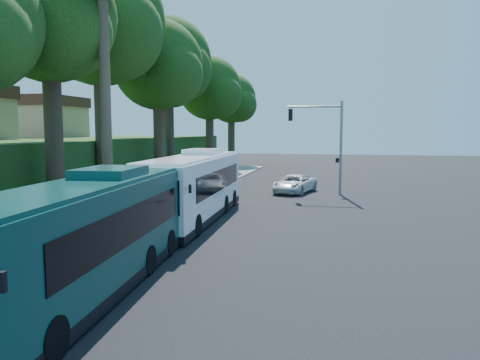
% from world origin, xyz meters
% --- Properties ---
extents(ground, '(140.00, 140.00, 0.00)m').
position_xyz_m(ground, '(0.00, 0.00, 0.00)').
color(ground, black).
rests_on(ground, ground).
extents(sidewalk, '(4.50, 70.00, 0.12)m').
position_xyz_m(sidewalk, '(-7.30, 0.00, 0.06)').
color(sidewalk, gray).
rests_on(sidewalk, ground).
extents(red_curb, '(0.25, 30.00, 0.13)m').
position_xyz_m(red_curb, '(-5.00, -4.00, 0.07)').
color(red_curb, maroon).
rests_on(red_curb, ground).
extents(grass_verge, '(8.00, 70.00, 0.06)m').
position_xyz_m(grass_verge, '(-13.00, 5.00, 0.03)').
color(grass_verge, '#234719').
rests_on(grass_verge, ground).
extents(bus_shelter, '(3.20, 1.51, 2.55)m').
position_xyz_m(bus_shelter, '(-7.26, -2.86, 1.81)').
color(bus_shelter, black).
rests_on(bus_shelter, ground).
extents(stop_sign_pole, '(0.35, 0.06, 3.17)m').
position_xyz_m(stop_sign_pole, '(-5.40, -5.00, 2.08)').
color(stop_sign_pole, gray).
rests_on(stop_sign_pole, ground).
extents(traffic_signal_pole, '(4.10, 0.30, 7.00)m').
position_xyz_m(traffic_signal_pole, '(3.78, 10.00, 4.42)').
color(traffic_signal_pole, gray).
rests_on(traffic_signal_pole, ground).
extents(hillside_backdrop, '(24.00, 60.00, 8.80)m').
position_xyz_m(hillside_backdrop, '(-26.30, 15.10, 2.44)').
color(hillside_backdrop, '#234719').
rests_on(hillside_backdrop, ground).
extents(tree_0, '(8.40, 8.00, 15.70)m').
position_xyz_m(tree_0, '(-12.40, -0.02, 11.20)').
color(tree_0, '#382B1E').
rests_on(tree_0, ground).
extents(tree_1, '(10.50, 10.00, 18.26)m').
position_xyz_m(tree_1, '(-13.37, 7.98, 12.73)').
color(tree_1, '#382B1E').
rests_on(tree_1, ground).
extents(tree_2, '(8.82, 8.40, 15.12)m').
position_xyz_m(tree_2, '(-11.89, 15.98, 10.48)').
color(tree_2, '#382B1E').
rests_on(tree_2, ground).
extents(tree_3, '(10.08, 9.60, 17.28)m').
position_xyz_m(tree_3, '(-13.88, 23.98, 11.98)').
color(tree_3, '#382B1E').
rests_on(tree_3, ground).
extents(tree_4, '(8.40, 8.00, 14.14)m').
position_xyz_m(tree_4, '(-11.40, 31.98, 9.73)').
color(tree_4, '#382B1E').
rests_on(tree_4, ground).
extents(tree_5, '(7.35, 7.00, 12.86)m').
position_xyz_m(tree_5, '(-10.41, 39.99, 8.96)').
color(tree_5, '#382B1E').
rests_on(tree_5, ground).
extents(white_bus, '(3.08, 12.68, 3.76)m').
position_xyz_m(white_bus, '(-3.02, -1.61, 1.83)').
color(white_bus, white).
rests_on(white_bus, ground).
extents(teal_bus, '(3.43, 12.29, 3.62)m').
position_xyz_m(teal_bus, '(-2.61, -13.59, 1.77)').
color(teal_bus, '#0B3C37').
rests_on(teal_bus, ground).
extents(pickup, '(3.51, 5.40, 1.38)m').
position_xyz_m(pickup, '(1.33, 10.45, 0.69)').
color(pickup, silver).
rests_on(pickup, ground).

